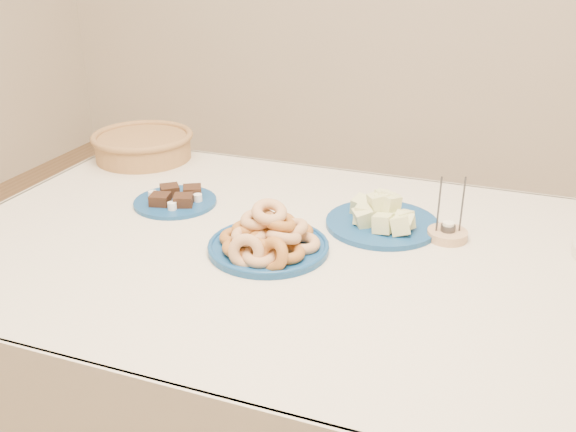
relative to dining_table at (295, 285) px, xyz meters
The scene contains 6 objects.
dining_table is the anchor object (origin of this frame).
donut_platter 0.16m from the dining_table, 135.94° to the right, with size 0.29×0.29×0.13m.
melon_plate 0.28m from the dining_table, 45.48° to the left, with size 0.33×0.33×0.10m.
brownie_plate 0.43m from the dining_table, 162.40° to the left, with size 0.30×0.30×0.04m.
wicker_basket 0.82m from the dining_table, 148.22° to the left, with size 0.42×0.42×0.09m.
candle_holder 0.39m from the dining_table, 26.53° to the left, with size 0.12×0.12×0.16m.
Camera 1 is at (0.46, -1.28, 1.44)m, focal length 40.00 mm.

